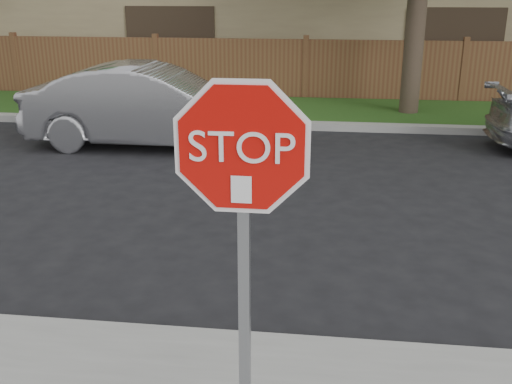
# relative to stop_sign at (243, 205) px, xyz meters

# --- Properties ---
(ground) EXTENTS (90.00, 90.00, 0.00)m
(ground) POSITION_rel_stop_sign_xyz_m (-0.23, 1.48, -1.83)
(ground) COLOR black
(ground) RESTS_ON ground
(far_curb) EXTENTS (70.00, 0.30, 0.15)m
(far_curb) POSITION_rel_stop_sign_xyz_m (-0.23, 9.63, -1.75)
(far_curb) COLOR gray
(far_curb) RESTS_ON ground
(grass_strip) EXTENTS (70.00, 3.00, 0.12)m
(grass_strip) POSITION_rel_stop_sign_xyz_m (-0.23, 11.28, -1.77)
(grass_strip) COLOR #1E4714
(grass_strip) RESTS_ON ground
(fence) EXTENTS (70.00, 0.12, 1.60)m
(fence) POSITION_rel_stop_sign_xyz_m (-0.23, 12.88, -1.03)
(fence) COLOR brown
(fence) RESTS_ON ground
(stop_sign) EXTENTS (1.01, 0.13, 2.55)m
(stop_sign) POSITION_rel_stop_sign_xyz_m (0.00, 0.00, 0.00)
(stop_sign) COLOR gray
(stop_sign) RESTS_ON sidewalk_near
(sedan_left) EXTENTS (4.68, 1.65, 1.54)m
(sedan_left) POSITION_rel_stop_sign_xyz_m (-2.89, 7.88, -1.06)
(sedan_left) COLOR #A8A8AD
(sedan_left) RESTS_ON ground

